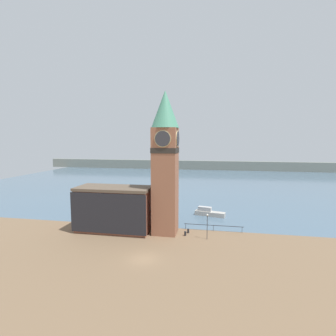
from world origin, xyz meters
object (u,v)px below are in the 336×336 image
Objects in this scene: pier_building at (114,209)px; boat_near at (209,213)px; mooring_bollard_near at (188,231)px; clock_tower at (165,159)px; mooring_bollard_far at (185,233)px; lamp_post at (207,222)px.

boat_near is (16.80, 12.66, -3.36)m from pier_building.
mooring_bollard_near is at bearing 4.83° from pier_building.
clock_tower reaches higher than mooring_bollard_far.
clock_tower is at bearing -107.75° from boat_near.
mooring_bollard_far is 0.19× the size of lamp_post.
mooring_bollard_far is at bearing 165.34° from lamp_post.
lamp_post is (7.47, -1.83, -10.26)m from clock_tower.
clock_tower is 1.83× the size of pier_building.
pier_building reaches higher than mooring_bollard_far.
clock_tower is at bearing 3.20° from pier_building.
boat_near is 14.15m from lamp_post.
boat_near is at bearing 90.51° from lamp_post.
clock_tower reaches higher than lamp_post.
pier_building is 13.63m from mooring_bollard_far.
mooring_bollard_far is (-0.36, -1.45, 0.02)m from mooring_bollard_near.
pier_building is at bearing -129.55° from boat_near.
mooring_bollard_near is at bearing 144.47° from lamp_post.
mooring_bollard_near is 1.50m from mooring_bollard_far.
pier_building is 2.03× the size of boat_near.
boat_near is 1.55× the size of lamp_post.
mooring_bollard_far is at bearing -92.30° from boat_near.
clock_tower is at bearing 167.17° from mooring_bollard_far.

